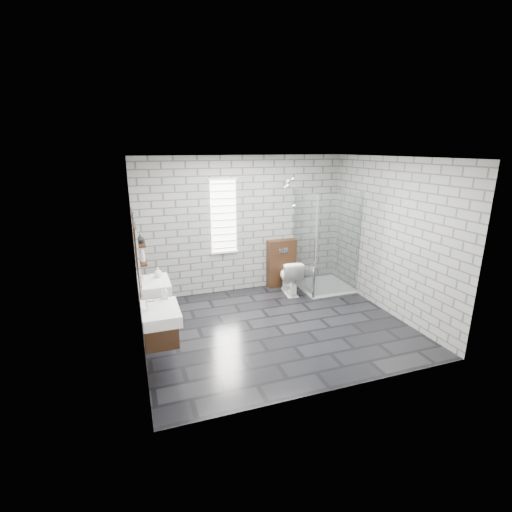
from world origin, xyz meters
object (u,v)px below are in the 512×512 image
cistern_panel (281,263)px  vanity_left (157,315)px  shower_enclosure (323,267)px  vanity_right (151,287)px  toilet (290,277)px

cistern_panel → vanity_left: bearing=-139.7°
vanity_left → shower_enclosure: 3.85m
vanity_right → shower_enclosure: (3.41, 0.69, -0.25)m
vanity_left → toilet: vanity_left is taller
cistern_panel → shower_enclosure: bearing=-36.4°
vanity_right → cistern_panel: vanity_right is taller
vanity_right → cistern_panel: size_ratio=1.57×
toilet → vanity_left: bearing=41.5°
vanity_right → toilet: bearing=15.8°
cistern_panel → toilet: size_ratio=1.43×
shower_enclosure → toilet: (-0.70, 0.07, -0.15)m
cistern_panel → shower_enclosure: (0.70, -0.52, 0.00)m
vanity_left → cistern_panel: vanity_left is taller
vanity_right → toilet: (2.71, 0.77, -0.41)m
vanity_left → toilet: bearing=34.4°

